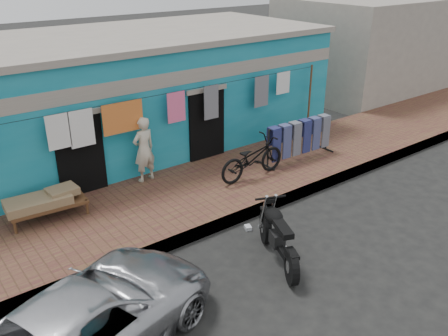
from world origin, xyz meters
The scene contains 15 objects.
ground centered at (0.00, 0.00, 0.00)m, with size 80.00×80.00×0.00m, color black.
sidewalk centered at (0.00, 3.00, 0.12)m, with size 28.00×3.00×0.25m, color brown.
curb centered at (0.00, 1.55, 0.12)m, with size 28.00×0.10×0.25m, color gray.
building centered at (0.00, 6.99, 1.69)m, with size 12.20×5.20×3.36m.
neighbor_right centered at (11.00, 7.00, 1.90)m, with size 6.00×5.00×3.80m, color #9E9384.
clothesline centered at (-0.44, 4.25, 1.81)m, with size 10.06×0.06×2.10m.
car centered at (-3.93, -0.02, 0.59)m, with size 1.89×4.15×1.17m, color silver.
seated_person centered at (-0.74, 4.20, 1.06)m, with size 0.58×0.39×1.62m, color beige.
bicycle centered at (1.45, 2.76, 0.86)m, with size 0.67×1.90×1.23m, color black.
motorcycle centered at (-0.25, 0.01, 0.56)m, with size 1.23×1.83×1.12m, color black, non-canonical shape.
charpoy centered at (-3.26, 3.81, 0.53)m, with size 1.70×0.90×0.55m, color brown, non-canonical shape.
jeans_rack centered at (3.24, 2.92, 0.79)m, with size 2.29×0.54×1.09m, color black, non-canonical shape.
litter_a centered at (0.62, 1.20, 0.04)m, with size 0.19×0.15×0.08m, color silver.
litter_b centered at (0.03, 1.20, 0.04)m, with size 0.17×0.12×0.08m, color silver.
litter_c centered at (0.38, 1.09, 0.04)m, with size 0.19×0.16×0.08m, color silver.
Camera 1 is at (-5.61, -5.37, 5.29)m, focal length 38.00 mm.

